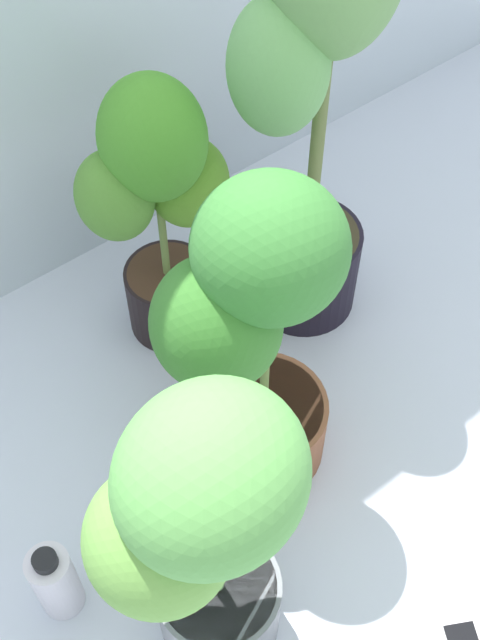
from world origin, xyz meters
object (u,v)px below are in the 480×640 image
object	(u,v)px
potted_plant_center	(251,335)
potted_plant_front_left	(200,533)
potted_plant_back_center	(158,202)
nutrient_bottle	(55,581)
potted_plant_back_right	(313,100)

from	to	relation	value
potted_plant_center	potted_plant_front_left	xyz separation A→B (m)	(-0.28, -0.24, 0.02)
potted_plant_back_center	nutrient_bottle	xyz separation A→B (m)	(-0.53, -0.41, -0.29)
potted_plant_center	nutrient_bottle	xyz separation A→B (m)	(-0.46, -0.03, -0.32)
potted_plant_back_center	potted_plant_center	xyz separation A→B (m)	(-0.07, -0.38, 0.02)
nutrient_bottle	potted_plant_center	bearing A→B (deg)	4.13
potted_plant_front_left	potted_plant_back_center	bearing A→B (deg)	60.71
potted_plant_center	potted_plant_front_left	world-z (taller)	potted_plant_center
potted_plant_back_right	potted_plant_front_left	distance (m)	0.80
potted_plant_back_right	potted_plant_front_left	xyz separation A→B (m)	(-0.62, -0.49, -0.15)
potted_plant_back_center	potted_plant_center	size ratio (longest dim) A/B	0.92
potted_plant_center	potted_plant_back_right	xyz separation A→B (m)	(0.34, 0.25, 0.17)
potted_plant_front_left	nutrient_bottle	bearing A→B (deg)	131.94
potted_plant_center	potted_plant_back_right	size ratio (longest dim) A/B	0.70
potted_plant_back_center	potted_plant_center	world-z (taller)	potted_plant_center
potted_plant_center	potted_plant_front_left	distance (m)	0.37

